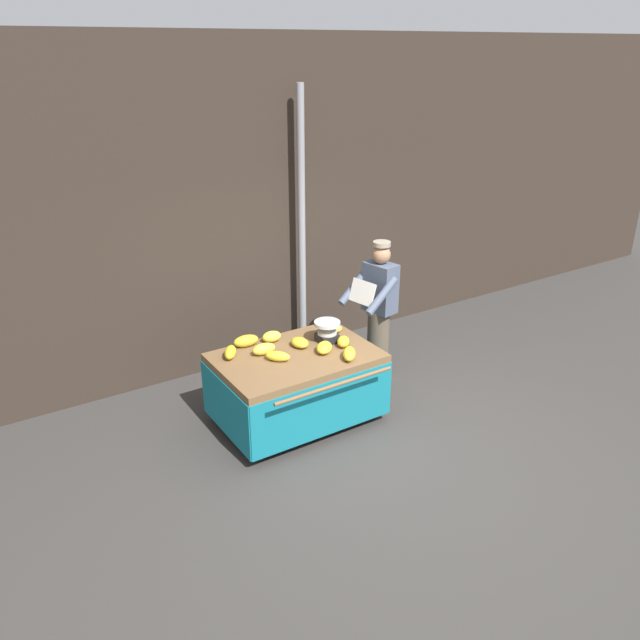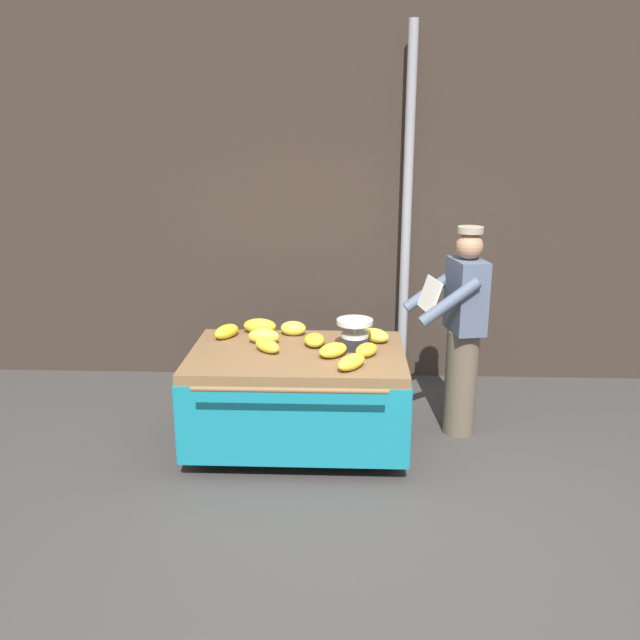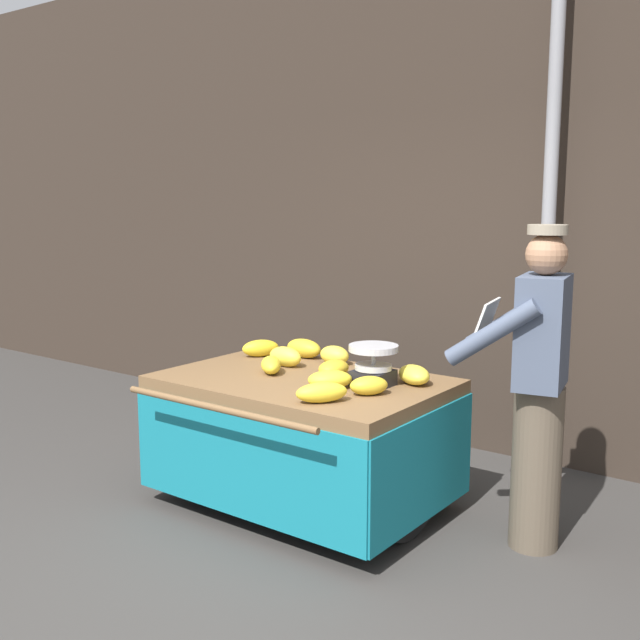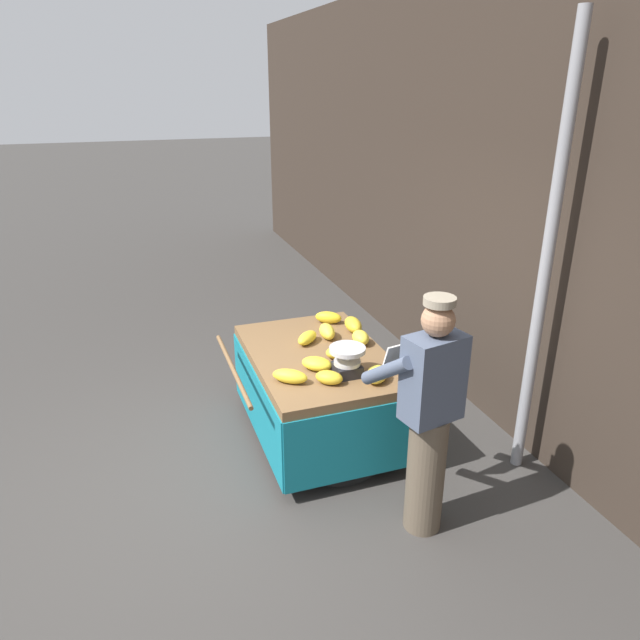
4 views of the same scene
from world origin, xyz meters
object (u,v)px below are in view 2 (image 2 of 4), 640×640
object	(u,v)px
street_pole	(407,214)
banana_bunch_7	(264,336)
banana_bunch_4	(333,350)
banana_bunch_9	(315,340)
banana_bunch_0	(351,362)
banana_bunch_2	(375,335)
banana_cart	(297,378)
banana_bunch_8	(260,326)
weighing_scale	(355,334)
vendor_person	(462,332)
banana_bunch_3	(366,350)
banana_bunch_1	(227,332)
banana_bunch_6	(267,346)
banana_bunch_5	(293,328)

from	to	relation	value
street_pole	banana_bunch_7	size ratio (longest dim) A/B	13.65
banana_bunch_4	banana_bunch_9	size ratio (longest dim) A/B	1.11
banana_bunch_0	street_pole	bearing A→B (deg)	73.77
banana_bunch_2	banana_bunch_4	bearing A→B (deg)	-131.24
banana_cart	banana_bunch_8	bearing A→B (deg)	127.05
street_pole	banana_cart	bearing A→B (deg)	-123.44
weighing_scale	banana_bunch_2	world-z (taller)	weighing_scale
banana_bunch_9	street_pole	bearing A→B (deg)	57.78
banana_cart	weighing_scale	size ratio (longest dim) A/B	5.94
banana_bunch_8	vendor_person	size ratio (longest dim) A/B	0.16
banana_bunch_2	banana_bunch_7	world-z (taller)	banana_bunch_7
banana_cart	banana_bunch_3	bearing A→B (deg)	-10.22
banana_cart	banana_bunch_4	distance (m)	0.40
banana_bunch_7	banana_bunch_0	bearing A→B (deg)	-38.45
banana_bunch_9	banana_bunch_3	bearing A→B (deg)	-30.15
banana_bunch_0	banana_bunch_2	world-z (taller)	banana_bunch_2
banana_bunch_2	vendor_person	distance (m)	0.70
street_pole	banana_bunch_4	size ratio (longest dim) A/B	13.42
banana_bunch_1	vendor_person	xyz separation A→B (m)	(1.90, 0.01, 0.02)
banana_bunch_4	banana_bunch_7	bearing A→B (deg)	152.69
vendor_person	banana_bunch_0	bearing A→B (deg)	-142.54
banana_bunch_6	weighing_scale	bearing A→B (deg)	9.13
banana_bunch_5	banana_bunch_6	xyz separation A→B (m)	(-0.17, -0.43, -0.01)
banana_bunch_9	banana_bunch_1	bearing A→B (deg)	166.69
banana_cart	banana_bunch_7	world-z (taller)	banana_bunch_7
banana_bunch_9	banana_bunch_2	bearing A→B (deg)	14.93
vendor_person	banana_bunch_4	bearing A→B (deg)	-157.62
banana_bunch_0	banana_bunch_4	world-z (taller)	banana_bunch_0
banana_bunch_6	banana_bunch_7	distance (m)	0.21
banana_cart	street_pole	bearing A→B (deg)	56.56
banana_bunch_1	banana_bunch_6	bearing A→B (deg)	-41.69
weighing_scale	banana_bunch_4	xyz separation A→B (m)	(-0.16, -0.19, -0.07)
banana_bunch_8	banana_bunch_9	world-z (taller)	banana_bunch_8
banana_bunch_0	banana_bunch_7	world-z (taller)	banana_bunch_7
street_pole	vendor_person	size ratio (longest dim) A/B	1.95
weighing_scale	banana_bunch_8	distance (m)	0.87
banana_bunch_9	vendor_person	distance (m)	1.19
banana_bunch_0	banana_bunch_1	xyz separation A→B (m)	(-1.01, 0.67, 0.00)
banana_cart	banana_bunch_3	xyz separation A→B (m)	(0.53, -0.09, 0.26)
banana_bunch_5	banana_bunch_4	bearing A→B (deg)	-56.80
banana_bunch_5	banana_bunch_9	size ratio (longest dim) A/B	0.93
banana_bunch_6	banana_bunch_0	bearing A→B (deg)	-28.46
banana_bunch_7	banana_bunch_9	size ratio (longest dim) A/B	1.09
banana_bunch_3	banana_bunch_1	bearing A→B (deg)	160.27
street_pole	banana_bunch_7	world-z (taller)	street_pole
weighing_scale	banana_bunch_1	xyz separation A→B (m)	(-1.03, 0.22, -0.06)
weighing_scale	banana_bunch_3	world-z (taller)	weighing_scale
banana_bunch_0	banana_bunch_9	world-z (taller)	banana_bunch_0
weighing_scale	banana_bunch_8	size ratio (longest dim) A/B	1.02
banana_bunch_9	banana_bunch_6	bearing A→B (deg)	-155.91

